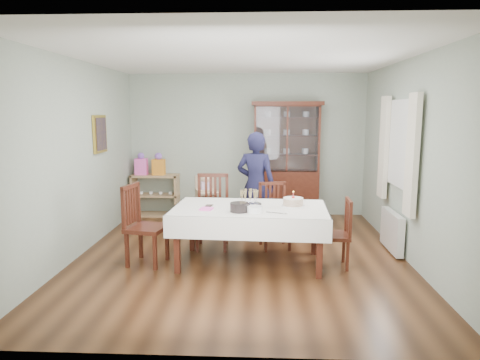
# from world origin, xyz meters

# --- Properties ---
(floor) EXTENTS (5.00, 5.00, 0.00)m
(floor) POSITION_xyz_m (0.00, 0.00, 0.00)
(floor) COLOR #593319
(floor) RESTS_ON ground
(room_shell) EXTENTS (5.00, 5.00, 5.00)m
(room_shell) POSITION_xyz_m (0.00, 0.53, 1.70)
(room_shell) COLOR #9EAA99
(room_shell) RESTS_ON floor
(dining_table) EXTENTS (2.06, 1.26, 0.76)m
(dining_table) POSITION_xyz_m (0.13, -0.28, 0.38)
(dining_table) COLOR #471E11
(dining_table) RESTS_ON floor
(china_cabinet) EXTENTS (1.30, 0.48, 2.18)m
(china_cabinet) POSITION_xyz_m (0.75, 2.26, 1.12)
(china_cabinet) COLOR #471E11
(china_cabinet) RESTS_ON floor
(sideboard) EXTENTS (0.90, 0.38, 0.80)m
(sideboard) POSITION_xyz_m (-1.75, 2.28, 0.40)
(sideboard) COLOR tan
(sideboard) RESTS_ON floor
(picture_frame) EXTENTS (0.04, 0.48, 0.58)m
(picture_frame) POSITION_xyz_m (-2.22, 0.80, 1.65)
(picture_frame) COLOR gold
(picture_frame) RESTS_ON room_shell
(window) EXTENTS (0.04, 1.02, 1.22)m
(window) POSITION_xyz_m (2.22, 0.30, 1.55)
(window) COLOR white
(window) RESTS_ON room_shell
(curtain_left) EXTENTS (0.07, 0.30, 1.55)m
(curtain_left) POSITION_xyz_m (2.16, -0.32, 1.45)
(curtain_left) COLOR silver
(curtain_left) RESTS_ON room_shell
(curtain_right) EXTENTS (0.07, 0.30, 1.55)m
(curtain_right) POSITION_xyz_m (2.16, 0.92, 1.45)
(curtain_right) COLOR silver
(curtain_right) RESTS_ON room_shell
(radiator) EXTENTS (0.10, 0.80, 0.55)m
(radiator) POSITION_xyz_m (2.16, 0.30, 0.30)
(radiator) COLOR white
(radiator) RESTS_ON floor
(chair_far_left) EXTENTS (0.50, 0.50, 1.08)m
(chair_far_left) POSITION_xyz_m (-0.44, 0.36, 0.32)
(chair_far_left) COLOR #471E11
(chair_far_left) RESTS_ON floor
(chair_far_right) EXTENTS (0.51, 0.51, 0.95)m
(chair_far_right) POSITION_xyz_m (0.48, 0.40, 0.28)
(chair_far_right) COLOR #471E11
(chair_far_right) RESTS_ON floor
(chair_end_left) EXTENTS (0.55, 0.55, 1.05)m
(chair_end_left) POSITION_xyz_m (-1.24, -0.37, 0.31)
(chair_end_left) COLOR #471E11
(chair_end_left) RESTS_ON floor
(chair_end_right) EXTENTS (0.42, 0.42, 0.89)m
(chair_end_right) POSITION_xyz_m (1.23, -0.35, 0.26)
(chair_end_right) COLOR #471E11
(chair_end_right) RESTS_ON floor
(woman) EXTENTS (0.70, 0.54, 1.69)m
(woman) POSITION_xyz_m (0.20, 0.92, 0.84)
(woman) COLOR black
(woman) RESTS_ON floor
(high_chair) EXTENTS (0.55, 0.55, 0.98)m
(high_chair) POSITION_xyz_m (-0.62, 1.13, 0.38)
(high_chair) COLOR black
(high_chair) RESTS_ON floor
(champagne_tray) EXTENTS (0.34, 0.34, 0.20)m
(champagne_tray) POSITION_xyz_m (0.12, -0.16, 0.83)
(champagne_tray) COLOR silver
(champagne_tray) RESTS_ON dining_table
(birthday_cake) EXTENTS (0.30, 0.30, 0.21)m
(birthday_cake) POSITION_xyz_m (0.70, -0.21, 0.82)
(birthday_cake) COLOR white
(birthday_cake) RESTS_ON dining_table
(plate_stack_dark) EXTENTS (0.30, 0.30, 0.11)m
(plate_stack_dark) POSITION_xyz_m (0.01, -0.54, 0.82)
(plate_stack_dark) COLOR black
(plate_stack_dark) RESTS_ON dining_table
(plate_stack_white) EXTENTS (0.22, 0.22, 0.08)m
(plate_stack_white) POSITION_xyz_m (0.20, -0.59, 0.80)
(plate_stack_white) COLOR white
(plate_stack_white) RESTS_ON dining_table
(napkin_stack) EXTENTS (0.18, 0.18, 0.02)m
(napkin_stack) POSITION_xyz_m (-0.42, -0.46, 0.77)
(napkin_stack) COLOR #FF5DC8
(napkin_stack) RESTS_ON dining_table
(cutlery) EXTENTS (0.13, 0.18, 0.01)m
(cutlery) POSITION_xyz_m (-0.45, -0.26, 0.77)
(cutlery) COLOR silver
(cutlery) RESTS_ON dining_table
(cake_knife) EXTENTS (0.26, 0.11, 0.01)m
(cake_knife) POSITION_xyz_m (0.47, -0.62, 0.77)
(cake_knife) COLOR silver
(cake_knife) RESTS_ON dining_table
(gift_bag_pink) EXTENTS (0.23, 0.15, 0.42)m
(gift_bag_pink) POSITION_xyz_m (-2.00, 2.26, 0.99)
(gift_bag_pink) COLOR #FF5DC8
(gift_bag_pink) RESTS_ON sideboard
(gift_bag_orange) EXTENTS (0.24, 0.17, 0.42)m
(gift_bag_orange) POSITION_xyz_m (-1.67, 2.26, 0.99)
(gift_bag_orange) COLOR orange
(gift_bag_orange) RESTS_ON sideboard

